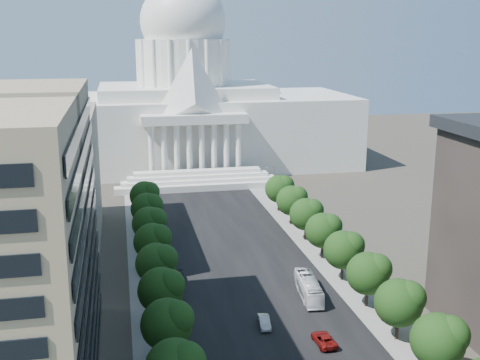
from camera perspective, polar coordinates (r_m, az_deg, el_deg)
road_asphalt at (r=132.54m, az=-0.53°, el=-7.02°), size 30.00×260.00×0.01m
sidewalk_left at (r=130.56m, az=-8.81°, el=-7.52°), size 8.00×260.00×0.02m
sidewalk_right at (r=137.15m, az=7.34°, el=-6.41°), size 8.00×260.00×0.02m
capitol at (r=219.53m, az=-5.23°, el=6.63°), size 120.00×56.00×73.00m
office_block_left_far at (r=137.82m, az=-21.38°, el=-0.64°), size 38.00×52.00×30.00m
tree_l_d at (r=89.46m, az=-6.74°, el=-13.30°), size 7.79×7.60×9.97m
tree_l_e at (r=100.28m, az=-7.32°, el=-10.22°), size 7.79×7.60×9.97m
tree_l_f at (r=111.34m, az=-7.78°, el=-7.74°), size 7.79×7.60×9.97m
tree_l_g at (r=122.58m, az=-8.16°, el=-5.71°), size 7.79×7.60×9.97m
tree_l_h at (r=133.95m, az=-8.46°, el=-4.02°), size 7.79×7.60×9.97m
tree_l_i at (r=145.42m, az=-8.72°, el=-2.60°), size 7.79×7.60×9.97m
tree_l_j at (r=156.97m, az=-8.94°, el=-1.39°), size 7.79×7.60×9.97m
tree_r_c at (r=89.06m, az=18.52°, el=-14.10°), size 7.79×7.60×9.97m
tree_r_d at (r=98.47m, az=15.04°, el=-11.07°), size 7.79×7.60×9.97m
tree_r_e at (r=108.40m, az=12.23°, el=-8.54°), size 7.79×7.60×9.97m
tree_r_f at (r=118.71m, az=9.94°, el=-6.44°), size 7.79×7.60×9.97m
tree_r_g at (r=129.31m, az=8.03°, el=-4.66°), size 7.79×7.60×9.97m
tree_r_h at (r=140.13m, az=6.41°, el=-3.16°), size 7.79×7.60×9.97m
tree_r_i at (r=151.14m, az=5.04°, el=-1.86°), size 7.79×7.60×9.97m
tree_r_j at (r=162.28m, az=3.85°, el=-0.75°), size 7.79×7.60×9.97m
streetlight_b at (r=89.49m, az=19.65°, el=-14.51°), size 2.61×0.44×9.00m
streetlight_c at (r=109.41m, az=12.94°, el=-8.73°), size 2.61×0.44×9.00m
streetlight_d at (r=131.08m, az=8.49°, el=-4.71°), size 2.61×0.44×9.00m
streetlight_e at (r=153.77m, az=5.37°, el=-1.84°), size 2.61×0.44×9.00m
streetlight_f at (r=177.08m, az=3.06°, el=0.29°), size 2.61×0.44×9.00m
car_silver at (r=101.56m, az=2.32°, el=-13.30°), size 2.23×5.15×1.65m
car_red at (r=97.22m, az=7.97°, el=-14.75°), size 2.97×6.03×1.65m
car_dark_b at (r=118.42m, az=-5.82°, el=-9.29°), size 2.44×5.53×1.58m
city_bus at (r=112.07m, az=6.53°, el=-10.13°), size 4.37×13.23×3.62m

